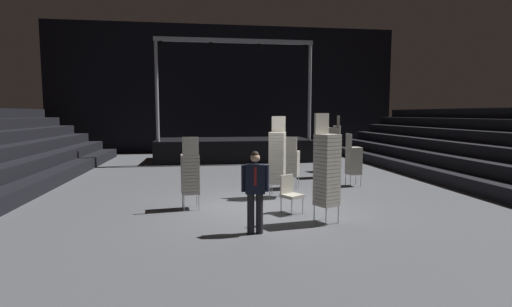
# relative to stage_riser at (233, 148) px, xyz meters

# --- Properties ---
(ground_plane) EXTENTS (22.00, 30.00, 0.10)m
(ground_plane) POSITION_rel_stage_riser_xyz_m (0.00, -10.44, -0.69)
(ground_plane) COLOR #515459
(arena_end_wall) EXTENTS (22.00, 0.30, 8.00)m
(arena_end_wall) POSITION_rel_stage_riser_xyz_m (0.00, 4.56, 3.36)
(arena_end_wall) COLOR black
(arena_end_wall) RESTS_ON ground_plane
(stage_riser) EXTENTS (7.96, 3.54, 6.04)m
(stage_riser) POSITION_rel_stage_riser_xyz_m (0.00, 0.00, 0.00)
(stage_riser) COLOR black
(stage_riser) RESTS_ON ground_plane
(man_with_tie) EXTENTS (0.57, 0.27, 1.71)m
(man_with_tie) POSITION_rel_stage_riser_xyz_m (-0.63, -12.78, 0.33)
(man_with_tie) COLOR black
(man_with_tie) RESTS_ON ground_plane
(chair_stack_front_left) EXTENTS (0.57, 0.57, 2.39)m
(chair_stack_front_left) POSITION_rel_stage_riser_xyz_m (0.51, -9.40, 0.56)
(chair_stack_front_left) COLOR #B2B5BA
(chair_stack_front_left) RESTS_ON ground_plane
(chair_stack_front_right) EXTENTS (0.46, 0.46, 1.79)m
(chair_stack_front_right) POSITION_rel_stage_riser_xyz_m (3.43, -8.01, 0.26)
(chair_stack_front_right) COLOR #B2B5BA
(chair_stack_front_right) RESTS_ON ground_plane
(chair_stack_mid_left) EXTENTS (0.49, 0.49, 1.88)m
(chair_stack_mid_left) POSITION_rel_stage_riser_xyz_m (-2.00, -10.49, 0.30)
(chair_stack_mid_left) COLOR #B2B5BA
(chair_stack_mid_left) RESTS_ON ground_plane
(chair_stack_mid_right) EXTENTS (0.59, 0.59, 1.96)m
(chair_stack_mid_right) POSITION_rel_stage_riser_xyz_m (3.90, -4.63, 0.35)
(chair_stack_mid_right) COLOR #B2B5BA
(chair_stack_mid_right) RESTS_ON ground_plane
(chair_stack_mid_centre) EXTENTS (0.53, 0.53, 2.39)m
(chair_stack_mid_centre) POSITION_rel_stage_riser_xyz_m (3.35, -6.13, 0.56)
(chair_stack_mid_centre) COLOR #B2B5BA
(chair_stack_mid_centre) RESTS_ON ground_plane
(chair_stack_rear_left) EXTENTS (0.59, 0.59, 2.48)m
(chair_stack_rear_left) POSITION_rel_stage_riser_xyz_m (1.07, -12.23, 0.60)
(chair_stack_rear_left) COLOR #B2B5BA
(chair_stack_rear_left) RESTS_ON ground_plane
(chair_stack_rear_right) EXTENTS (0.59, 0.59, 1.71)m
(chair_stack_rear_right) POSITION_rel_stage_riser_xyz_m (1.24, -8.16, 0.22)
(chair_stack_rear_right) COLOR #B2B5BA
(chair_stack_rear_right) RESTS_ON ground_plane
(loose_chair_near_man) EXTENTS (0.60, 0.60, 0.95)m
(loose_chair_near_man) POSITION_rel_stage_riser_xyz_m (0.46, -11.25, -0.11)
(loose_chair_near_man) COLOR #B2B5BA
(loose_chair_near_man) RESTS_ON ground_plane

